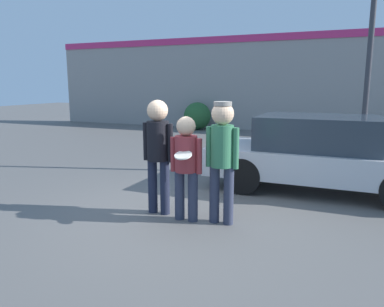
% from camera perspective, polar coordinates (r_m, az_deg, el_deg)
% --- Properties ---
extents(ground_plane, '(56.00, 56.00, 0.00)m').
position_cam_1_polar(ground_plane, '(6.10, -1.88, -9.13)').
color(ground_plane, '#5B5956').
extents(storefront_building, '(24.00, 0.22, 4.17)m').
position_cam_1_polar(storefront_building, '(16.83, 14.93, 10.41)').
color(storefront_building, gray).
rests_on(storefront_building, ground).
extents(person_left, '(0.52, 0.35, 1.82)m').
position_cam_1_polar(person_left, '(5.88, -5.20, 1.15)').
color(person_left, '#1E2338').
rests_on(person_left, ground).
extents(person_middle_with_frisbee, '(0.51, 0.54, 1.59)m').
position_cam_1_polar(person_middle_with_frisbee, '(5.58, -0.91, -1.06)').
color(person_middle_with_frisbee, '#2D3347').
rests_on(person_middle_with_frisbee, ground).
extents(person_right, '(0.50, 0.33, 1.81)m').
position_cam_1_polar(person_right, '(5.44, 4.61, 0.42)').
color(person_right, '#2D3347').
rests_on(person_right, ground).
extents(parked_car_near, '(4.26, 1.91, 1.45)m').
position_cam_1_polar(parked_car_near, '(7.67, 18.91, 0.07)').
color(parked_car_near, '#B7BABF').
rests_on(parked_car_near, ground).
extents(shrub, '(1.24, 1.24, 1.24)m').
position_cam_1_polar(shrub, '(17.17, 0.81, 5.75)').
color(shrub, '#285B2D').
rests_on(shrub, ground).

